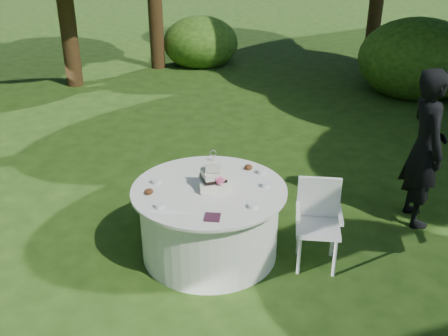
{
  "coord_description": "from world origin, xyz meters",
  "views": [
    {
      "loc": [
        0.63,
        -4.57,
        3.21
      ],
      "look_at": [
        0.15,
        0.0,
        1.0
      ],
      "focal_mm": 42.0,
      "sensor_mm": 36.0,
      "label": 1
    }
  ],
  "objects": [
    {
      "name": "petal_cups",
      "position": [
        -0.1,
        0.15,
        0.79
      ],
      "size": [
        1.02,
        0.74,
        0.05
      ],
      "color": "#562D16",
      "rests_on": "table"
    },
    {
      "name": "table",
      "position": [
        0.0,
        0.0,
        0.39
      ],
      "size": [
        1.56,
        1.56,
        0.77
      ],
      "color": "silver",
      "rests_on": "ground"
    },
    {
      "name": "chair",
      "position": [
        1.09,
        -0.01,
        0.52
      ],
      "size": [
        0.45,
        0.43,
        0.89
      ],
      "color": "silver",
      "rests_on": "ground"
    },
    {
      "name": "feather_plume",
      "position": [
        -0.28,
        -0.52,
        0.78
      ],
      "size": [
        0.48,
        0.07,
        0.01
      ],
      "primitive_type": "ellipsoid",
      "color": "white",
      "rests_on": "table"
    },
    {
      "name": "napkins",
      "position": [
        0.11,
        -0.57,
        0.78
      ],
      "size": [
        0.14,
        0.14,
        0.02
      ],
      "primitive_type": "cube",
      "color": "#401B2F",
      "rests_on": "table"
    },
    {
      "name": "cake",
      "position": [
        0.05,
        0.0,
        0.88
      ],
      "size": [
        0.32,
        0.32,
        0.41
      ],
      "color": "white",
      "rests_on": "table"
    },
    {
      "name": "votives",
      "position": [
        0.11,
        -0.04,
        0.79
      ],
      "size": [
        1.21,
        0.93,
        0.04
      ],
      "color": "white",
      "rests_on": "table"
    },
    {
      "name": "ground",
      "position": [
        0.0,
        0.0,
        0.0
      ],
      "size": [
        80.0,
        80.0,
        0.0
      ],
      "primitive_type": "plane",
      "color": "#1C340E",
      "rests_on": "ground"
    },
    {
      "name": "guest",
      "position": [
        2.29,
        0.93,
        0.9
      ],
      "size": [
        0.5,
        0.7,
        1.81
      ],
      "primitive_type": "imported",
      "rotation": [
        0.0,
        0.0,
        1.68
      ],
      "color": "black",
      "rests_on": "ground"
    }
  ]
}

